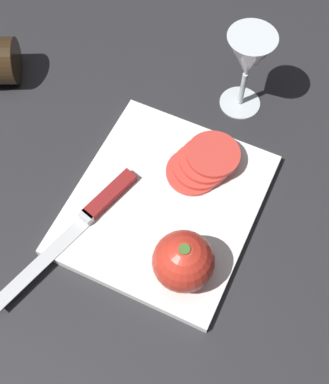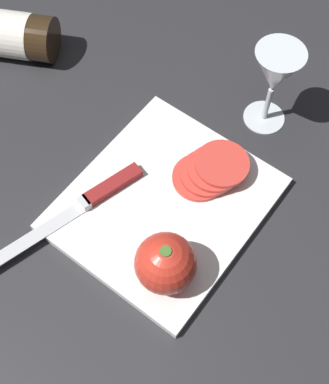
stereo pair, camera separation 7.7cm
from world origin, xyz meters
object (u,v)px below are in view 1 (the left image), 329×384
whole_tomato (183,261)px  knife (95,210)px  wine_glass (248,59)px  tomato_slice_stack_near (203,163)px

whole_tomato → knife: (0.03, 0.16, -0.04)m
whole_tomato → wine_glass: bearing=6.8°
tomato_slice_stack_near → knife: bearing=140.4°
knife → tomato_slice_stack_near: tomato_slice_stack_near is taller
knife → wine_glass: bearing=174.3°
wine_glass → whole_tomato: size_ratio=1.80×
wine_glass → whole_tomato: 0.33m
whole_tomato → tomato_slice_stack_near: size_ratio=0.75×
whole_tomato → tomato_slice_stack_near: whole_tomato is taller
tomato_slice_stack_near → wine_glass: bearing=-1.5°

